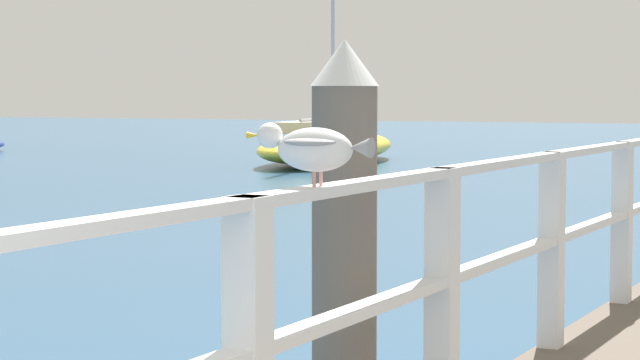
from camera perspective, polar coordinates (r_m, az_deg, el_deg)
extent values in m
cube|color=white|center=(5.34, 5.65, -5.21)|extent=(0.12, 0.12, 1.08)
cube|color=white|center=(6.89, 10.64, -3.19)|extent=(0.12, 0.12, 1.08)
cube|color=white|center=(8.47, 13.76, -1.91)|extent=(0.12, 0.12, 1.08)
cylinder|color=#6B6056|center=(5.34, 1.13, -5.90)|extent=(0.28, 0.28, 1.90)
cone|color=white|center=(5.26, 1.14, 5.44)|extent=(0.29, 0.29, 0.20)
ellipsoid|color=white|center=(4.18, -0.24, 1.41)|extent=(0.28, 0.13, 0.15)
sphere|color=white|center=(4.26, -2.33, 2.06)|extent=(0.09, 0.09, 0.09)
cone|color=gold|center=(4.29, -3.08, 2.07)|extent=(0.05, 0.02, 0.02)
cone|color=#939399|center=(4.10, 1.87, 1.50)|extent=(0.08, 0.07, 0.07)
ellipsoid|color=#939399|center=(4.18, -0.24, 1.77)|extent=(0.22, 0.18, 0.04)
cylinder|color=tan|center=(4.16, -0.27, 0.02)|extent=(0.01, 0.01, 0.05)
cylinder|color=tan|center=(4.20, 0.04, 0.06)|extent=(0.01, 0.01, 0.05)
ellipsoid|color=gold|center=(33.74, 0.39, 1.52)|extent=(4.42, 9.01, 0.86)
cylinder|color=#B2B2B7|center=(32.68, -0.13, 2.81)|extent=(0.63, 2.98, 0.08)
cube|color=beige|center=(32.73, -0.11, 2.46)|extent=(2.16, 3.35, 0.30)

